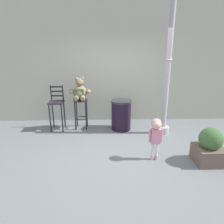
{
  "coord_description": "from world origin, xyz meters",
  "views": [
    {
      "loc": [
        -0.22,
        -3.63,
        2.11
      ],
      "look_at": [
        -0.09,
        0.77,
        0.68
      ],
      "focal_mm": 32.47,
      "sensor_mm": 36.0,
      "label": 1
    }
  ],
  "objects": [
    {
      "name": "planter_with_shrub",
      "position": [
        1.71,
        -0.29,
        0.32
      ],
      "size": [
        0.51,
        0.51,
        0.7
      ],
      "color": "brown",
      "rests_on": "ground_plane"
    },
    {
      "name": "trash_bin",
      "position": [
        0.17,
        1.4,
        0.4
      ],
      "size": [
        0.54,
        0.54,
        0.79
      ],
      "color": "black",
      "rests_on": "ground_plane"
    },
    {
      "name": "building_wall",
      "position": [
        0.0,
        2.28,
        1.84
      ],
      "size": [
        7.72,
        0.3,
        3.67
      ],
      "primitive_type": "cube",
      "color": "#A9AF99",
      "rests_on": "ground_plane"
    },
    {
      "name": "bar_stool_with_teddy",
      "position": [
        -0.89,
        1.5,
        0.57
      ],
      "size": [
        0.37,
        0.37,
        0.8
      ],
      "color": "#241E2B",
      "rests_on": "ground_plane"
    },
    {
      "name": "lamppost",
      "position": [
        1.22,
        1.1,
        1.28
      ],
      "size": [
        0.29,
        0.29,
        3.17
      ],
      "color": "#ABA9A5",
      "rests_on": "ground_plane"
    },
    {
      "name": "child_walking",
      "position": [
        0.72,
        -0.15,
        0.61
      ],
      "size": [
        0.27,
        0.21,
        0.84
      ],
      "rotation": [
        0.0,
        0.0,
        -0.51
      ],
      "color": "#C8A6A9",
      "rests_on": "ground_plane"
    },
    {
      "name": "ground_plane",
      "position": [
        0.0,
        0.0,
        0.0
      ],
      "size": [
        24.0,
        24.0,
        0.0
      ],
      "primitive_type": "plane",
      "color": "slate"
    },
    {
      "name": "bar_chair_empty",
      "position": [
        -1.5,
        1.44,
        0.67
      ],
      "size": [
        0.36,
        0.36,
        1.16
      ],
      "color": "#241E2B",
      "rests_on": "ground_plane"
    },
    {
      "name": "teddy_bear",
      "position": [
        -0.89,
        1.47,
        1.01
      ],
      "size": [
        0.56,
        0.5,
        0.58
      ],
      "color": "#7D6E50",
      "rests_on": "bar_stool_with_teddy"
    }
  ]
}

